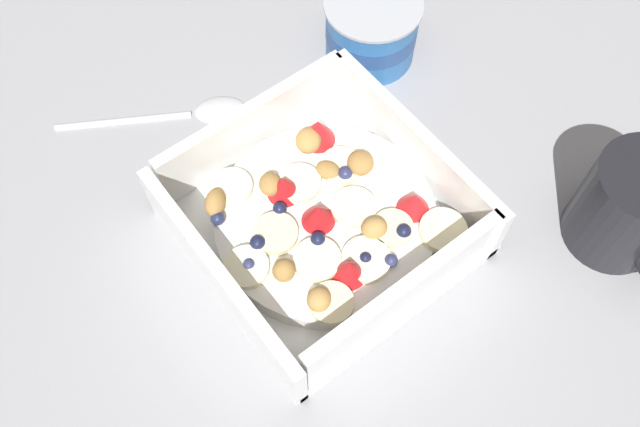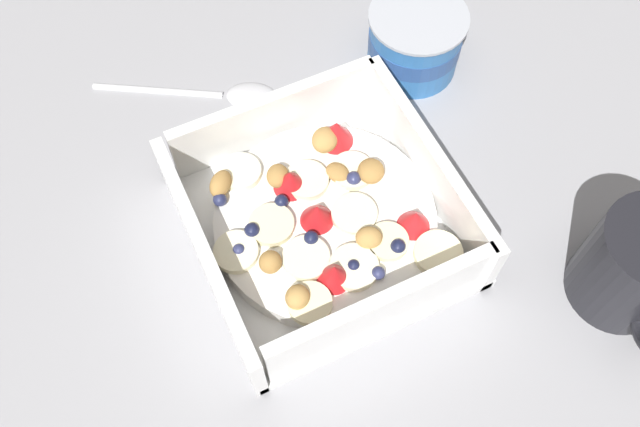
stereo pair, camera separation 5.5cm
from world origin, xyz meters
The scene contains 5 objects.
ground_plane centered at (0.00, 0.00, 0.00)m, with size 2.40×2.40×0.00m, color #9E9EA3.
fruit_bowl centered at (0.00, 0.00, 0.02)m, with size 0.21×0.21×0.07m.
spoon centered at (-0.17, -0.03, 0.00)m, with size 0.10×0.16×0.01m.
yogurt_cup centered at (-0.13, 0.16, 0.03)m, with size 0.09×0.09×0.07m.
coffee_mug centered at (0.15, 0.19, 0.05)m, with size 0.11×0.08×0.09m.
Camera 1 is at (0.20, -0.16, 0.52)m, focal length 38.21 mm.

